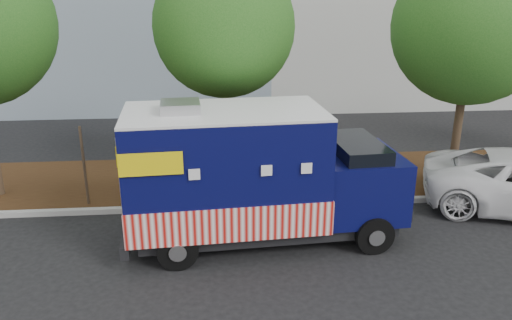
{
  "coord_description": "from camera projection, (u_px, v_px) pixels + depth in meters",
  "views": [
    {
      "loc": [
        -0.76,
        -11.39,
        5.91
      ],
      "look_at": [
        0.28,
        0.6,
        1.71
      ],
      "focal_mm": 35.0,
      "sensor_mm": 36.0,
      "label": 1
    }
  ],
  "objects": [
    {
      "name": "curb",
      "position": [
        244.0,
        206.0,
        14.01
      ],
      "size": [
        120.0,
        0.18,
        0.15
      ],
      "primitive_type": "cube",
      "color": "#9E9E99",
      "rests_on": "ground"
    },
    {
      "name": "ground",
      "position": [
        247.0,
        231.0,
        12.72
      ],
      "size": [
        120.0,
        120.0,
        0.0
      ],
      "primitive_type": "plane",
      "color": "black",
      "rests_on": "ground"
    },
    {
      "name": "food_truck",
      "position": [
        250.0,
        179.0,
        11.83
      ],
      "size": [
        6.81,
        2.95,
        3.51
      ],
      "rotation": [
        0.0,
        0.0,
        0.07
      ],
      "color": "black",
      "rests_on": "ground"
    },
    {
      "name": "tree_c",
      "position": [
        472.0,
        26.0,
        14.67
      ],
      "size": [
        4.66,
        4.66,
        7.14
      ],
      "color": "#38281C",
      "rests_on": "ground"
    },
    {
      "name": "sign_post",
      "position": [
        84.0,
        169.0,
        13.61
      ],
      "size": [
        0.06,
        0.06,
        2.4
      ],
      "primitive_type": "cube",
      "color": "#473828",
      "rests_on": "ground"
    },
    {
      "name": "tree_b",
      "position": [
        224.0,
        27.0,
        13.98
      ],
      "size": [
        4.01,
        4.01,
        6.85
      ],
      "color": "#38281C",
      "rests_on": "ground"
    },
    {
      "name": "mulch_strip",
      "position": [
        240.0,
        179.0,
        15.99
      ],
      "size": [
        120.0,
        4.0,
        0.15
      ],
      "primitive_type": "cube",
      "color": "#321B0E",
      "rests_on": "ground"
    }
  ]
}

